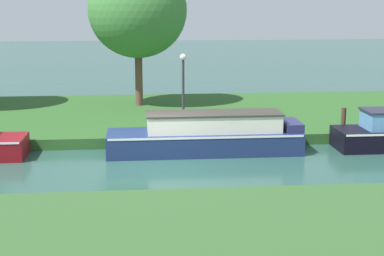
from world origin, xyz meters
The scene contains 6 objects.
ground_plane centered at (0.00, 0.00, 0.00)m, with size 120.00×120.00×0.00m, color #274D43.
riverbank_far centered at (0.00, 7.00, 0.20)m, with size 72.00×10.00×0.40m, color #2A5523.
navy_barge centered at (1.84, 1.20, 0.63)m, with size 6.79×1.76×1.44m.
willow_tree_centre centered at (-0.55, 8.77, 4.81)m, with size 4.53×4.07×6.61m.
lamp_post centered at (1.09, 3.04, 2.24)m, with size 0.24×0.24×2.92m.
mooring_post_near centered at (7.16, 2.51, 0.84)m, with size 0.18×0.18×0.89m, color #472F25.
Camera 1 is at (-0.60, -18.89, 5.29)m, focal length 55.29 mm.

